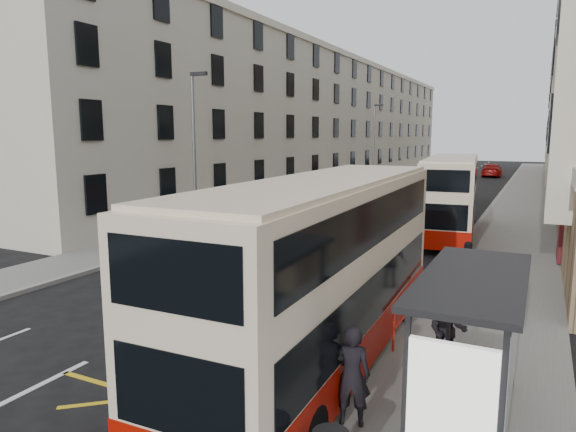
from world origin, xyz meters
The scene contains 20 objects.
ground centered at (0.00, 0.00, 0.00)m, with size 200.00×200.00×0.00m, color black.
pavement_right centered at (8.00, 30.00, 0.07)m, with size 4.00×120.00×0.15m, color slate.
pavement_left centered at (-7.50, 30.00, 0.07)m, with size 3.00×120.00×0.15m, color slate.
kerb_right centered at (6.00, 30.00, 0.07)m, with size 0.25×120.00×0.15m, color gray.
kerb_left centered at (-6.00, 30.00, 0.07)m, with size 0.25×120.00×0.15m, color gray.
road_markings centered at (0.00, 45.00, 0.01)m, with size 10.00×110.00×0.01m, color silver, non-canonical shape.
terrace_left centered at (-13.43, 45.50, 6.52)m, with size 9.18×79.00×13.25m.
bus_shelter centered at (8.34, -0.39, 2.14)m, with size 1.65×4.25×2.70m.
guard_railing centered at (6.25, 5.75, 0.86)m, with size 0.06×6.56×1.01m.
street_lamp_near centered at (-6.35, 12.00, 4.64)m, with size 0.93×0.18×8.00m.
street_lamp_far centered at (-6.35, 42.00, 4.64)m, with size 0.93×0.18×8.00m.
double_decker_front centered at (4.93, 1.43, 2.16)m, with size 2.67×10.69×4.24m.
double_decker_rear centered at (5.00, 18.12, 2.07)m, with size 3.35×10.35×4.06m.
pedestrian_near centered at (6.39, -0.84, 1.06)m, with size 0.66×0.43×1.81m, color black.
pedestrian_mid centered at (7.50, 2.16, 1.02)m, with size 0.84×0.66×1.73m, color black.
pedestrian_far centered at (7.24, 7.45, 1.04)m, with size 1.05×0.44×1.79m, color black.
white_van centered at (-4.85, 35.12, 0.77)m, with size 2.54×5.51×1.53m, color silver.
car_silver centered at (-5.20, 52.43, 0.66)m, with size 1.55×3.85×1.31m, color #AFB1B7.
car_dark centered at (-3.90, 63.36, 0.73)m, with size 1.54×4.42×1.46m, color black.
car_red centered at (3.49, 59.21, 0.79)m, with size 2.22×5.46×1.59m, color #940906.
Camera 1 is at (9.10, -8.79, 5.18)m, focal length 32.00 mm.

